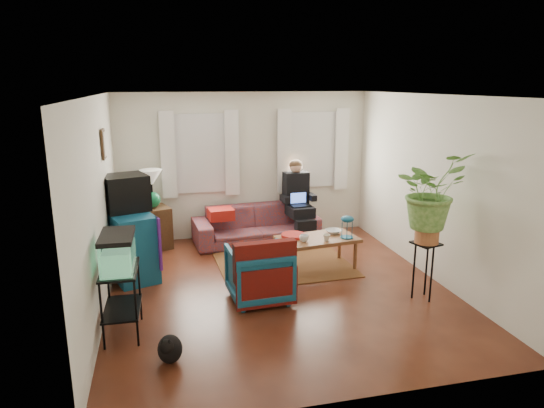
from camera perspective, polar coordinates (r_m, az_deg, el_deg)
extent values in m
cube|color=#4F2B14|center=(6.78, 0.79, -9.87)|extent=(4.50, 5.00, 0.01)
cube|color=white|center=(6.19, 0.87, 12.68)|extent=(4.50, 5.00, 0.01)
cube|color=silver|center=(8.76, -3.17, 4.53)|extent=(4.50, 0.01, 2.60)
cube|color=silver|center=(4.08, 9.48, -6.93)|extent=(4.50, 0.01, 2.60)
cube|color=silver|center=(6.22, -19.71, -0.25)|extent=(0.01, 5.00, 2.60)
cube|color=silver|center=(7.23, 18.39, 1.78)|extent=(0.01, 5.00, 2.60)
cube|color=white|center=(8.60, -8.45, 5.90)|extent=(1.08, 0.04, 1.38)
cube|color=white|center=(9.00, 4.73, 6.37)|extent=(1.08, 0.04, 1.38)
cube|color=white|center=(8.52, -8.40, 5.83)|extent=(1.36, 0.06, 1.50)
cube|color=white|center=(8.93, 4.89, 6.30)|extent=(1.36, 0.06, 1.50)
cube|color=#3D2616|center=(6.94, -19.14, 6.68)|extent=(0.04, 0.32, 0.40)
cube|color=brown|center=(7.59, 1.39, -7.10)|extent=(2.05, 1.67, 0.01)
imported|color=brown|center=(8.54, -1.90, -1.74)|extent=(2.23, 1.02, 0.85)
cube|color=#3B2816|center=(8.48, -13.68, -2.74)|extent=(0.62, 0.62, 0.71)
cube|color=#106162|center=(7.33, -16.40, -4.54)|extent=(0.86, 1.19, 0.97)
cube|color=black|center=(7.24, -16.88, 1.29)|extent=(0.73, 0.70, 0.52)
cube|color=black|center=(5.73, -17.25, -10.92)|extent=(0.41, 0.71, 0.78)
cube|color=#7FD899|center=(5.52, -17.70, -5.31)|extent=(0.37, 0.64, 0.41)
ellipsoid|color=black|center=(5.21, -11.93, -16.05)|extent=(0.32, 0.43, 0.33)
imported|color=#115869|center=(6.32, -1.54, -7.87)|extent=(0.80, 0.76, 0.78)
cube|color=#9E0A0A|center=(5.99, -0.78, -7.46)|extent=(0.79, 0.23, 0.64)
cube|color=brown|center=(7.41, 5.32, -5.75)|extent=(1.26, 0.79, 0.49)
imported|color=white|center=(7.11, 3.79, -4.04)|extent=(0.15, 0.15, 0.11)
imported|color=beige|center=(7.17, 6.43, -3.96)|extent=(0.12, 0.12, 0.10)
imported|color=white|center=(7.55, 7.22, -3.22)|extent=(0.26, 0.26, 0.06)
cylinder|color=#B21414|center=(7.33, 2.53, -3.71)|extent=(0.41, 0.41, 0.04)
cube|color=black|center=(6.63, 17.44, -7.50)|extent=(0.40, 0.40, 0.77)
imported|color=#599947|center=(6.36, 18.04, 0.19)|extent=(1.05, 0.97, 0.97)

